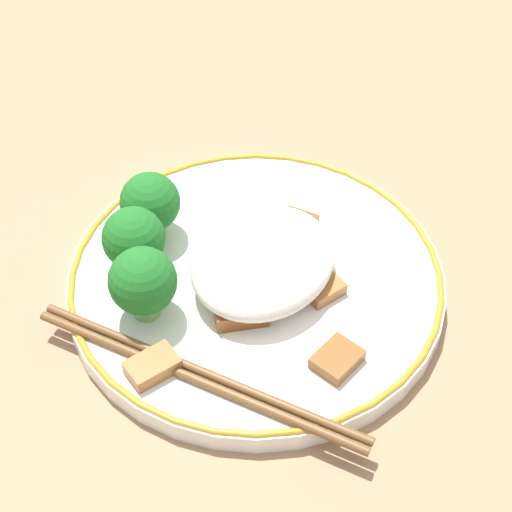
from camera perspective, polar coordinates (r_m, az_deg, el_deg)
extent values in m
plane|color=#9E7A56|center=(0.62, 0.00, -2.25)|extent=(3.00, 3.00, 0.00)
cylinder|color=white|center=(0.62, 0.00, -1.77)|extent=(0.27, 0.27, 0.02)
torus|color=#B28C26|center=(0.61, 0.00, -1.29)|extent=(0.27, 0.27, 0.00)
ellipsoid|color=white|center=(0.60, 0.59, -0.21)|extent=(0.11, 0.10, 0.04)
cylinder|color=#7FB756|center=(0.64, -6.89, 2.04)|extent=(0.02, 0.02, 0.01)
sphere|color=#1E6B23|center=(0.62, -7.08, 3.59)|extent=(0.04, 0.04, 0.04)
cylinder|color=#7FB756|center=(0.61, -7.92, -0.45)|extent=(0.02, 0.02, 0.02)
sphere|color=#1E6B23|center=(0.59, -8.16, 1.19)|extent=(0.04, 0.04, 0.04)
cylinder|color=#7FB756|center=(0.59, -7.34, -3.28)|extent=(0.02, 0.02, 0.02)
sphere|color=#1E6B23|center=(0.57, -7.57, -1.65)|extent=(0.05, 0.05, 0.05)
cube|color=#9E6633|center=(0.56, -6.92, -7.30)|extent=(0.04, 0.03, 0.01)
cube|color=brown|center=(0.56, 5.43, -6.86)|extent=(0.03, 0.03, 0.01)
cube|color=#9E6633|center=(0.60, 4.14, -1.83)|extent=(0.04, 0.04, 0.01)
cube|color=brown|center=(0.64, 3.01, 1.76)|extent=(0.03, 0.03, 0.01)
cube|color=brown|center=(0.58, -1.04, -3.64)|extent=(0.04, 0.04, 0.01)
cylinder|color=brown|center=(0.55, -4.08, -8.21)|extent=(0.04, 0.24, 0.01)
cylinder|color=brown|center=(0.55, -3.71, -7.66)|extent=(0.04, 0.24, 0.01)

